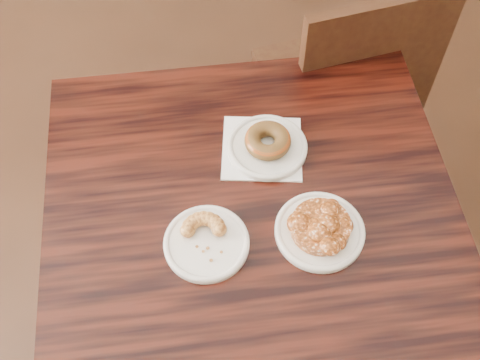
{
  "coord_description": "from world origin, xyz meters",
  "views": [
    {
      "loc": [
        0.07,
        -0.61,
        1.8
      ],
      "look_at": [
        0.09,
        0.05,
        0.8
      ],
      "focal_mm": 45.0,
      "sensor_mm": 36.0,
      "label": 1
    }
  ],
  "objects_px": {
    "chair_far": "(333,84)",
    "glazed_donut": "(268,141)",
    "cafe_table": "(251,289)",
    "apple_fritter": "(321,225)",
    "cruller_fragment": "(206,239)"
  },
  "relations": [
    {
      "from": "cafe_table",
      "to": "glazed_donut",
      "type": "bearing_deg",
      "value": 71.58
    },
    {
      "from": "chair_far",
      "to": "glazed_donut",
      "type": "bearing_deg",
      "value": 47.73
    },
    {
      "from": "apple_fritter",
      "to": "cruller_fragment",
      "type": "xyz_separation_m",
      "value": [
        -0.22,
        -0.02,
        -0.01
      ]
    },
    {
      "from": "chair_far",
      "to": "glazed_donut",
      "type": "height_order",
      "value": "chair_far"
    },
    {
      "from": "cafe_table",
      "to": "glazed_donut",
      "type": "distance_m",
      "value": 0.44
    },
    {
      "from": "apple_fritter",
      "to": "cruller_fragment",
      "type": "bearing_deg",
      "value": -175.19
    },
    {
      "from": "cafe_table",
      "to": "chair_far",
      "type": "distance_m",
      "value": 0.68
    },
    {
      "from": "chair_far",
      "to": "glazed_donut",
      "type": "xyz_separation_m",
      "value": [
        -0.24,
        -0.46,
        0.33
      ]
    },
    {
      "from": "apple_fritter",
      "to": "cafe_table",
      "type": "bearing_deg",
      "value": 159.51
    },
    {
      "from": "chair_far",
      "to": "glazed_donut",
      "type": "relative_size",
      "value": 9.04
    },
    {
      "from": "glazed_donut",
      "to": "apple_fritter",
      "type": "distance_m",
      "value": 0.23
    },
    {
      "from": "glazed_donut",
      "to": "cruller_fragment",
      "type": "xyz_separation_m",
      "value": [
        -0.13,
        -0.22,
        -0.01
      ]
    },
    {
      "from": "glazed_donut",
      "to": "cafe_table",
      "type": "bearing_deg",
      "value": -103.26
    },
    {
      "from": "cafe_table",
      "to": "glazed_donut",
      "type": "height_order",
      "value": "glazed_donut"
    },
    {
      "from": "cafe_table",
      "to": "cruller_fragment",
      "type": "relative_size",
      "value": 8.23
    }
  ]
}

